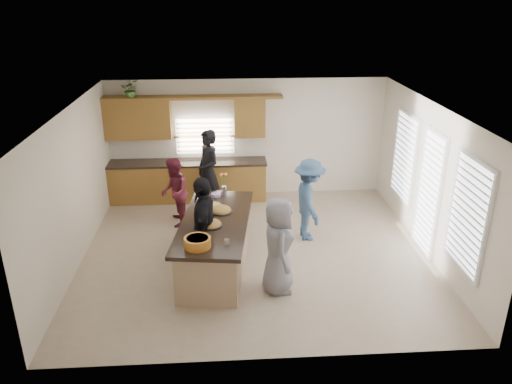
{
  "coord_description": "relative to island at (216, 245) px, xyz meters",
  "views": [
    {
      "loc": [
        -0.55,
        -8.43,
        4.7
      ],
      "look_at": [
        0.02,
        0.23,
        1.15
      ],
      "focal_mm": 35.0,
      "sensor_mm": 36.0,
      "label": 1
    }
  ],
  "objects": [
    {
      "name": "woman_right_front",
      "position": [
        1.03,
        -0.79,
        0.37
      ],
      "size": [
        0.56,
        0.83,
        1.65
      ],
      "primitive_type": "imported",
      "rotation": [
        0.0,
        0.0,
        1.61
      ],
      "color": "slate",
      "rests_on": "ground"
    },
    {
      "name": "room_shell",
      "position": [
        0.74,
        0.52,
        1.45
      ],
      "size": [
        6.52,
        6.02,
        2.81
      ],
      "color": "silver",
      "rests_on": "ground"
    },
    {
      "name": "clear_cup",
      "position": [
        0.19,
        -0.92,
        0.54
      ],
      "size": [
        0.08,
        0.08,
        0.09
      ],
      "primitive_type": "cylinder",
      "color": "white",
      "rests_on": "island"
    },
    {
      "name": "island",
      "position": [
        0.0,
        0.0,
        0.0
      ],
      "size": [
        1.48,
        2.82,
        0.95
      ],
      "rotation": [
        0.0,
        0.0,
        -0.13
      ],
      "color": "tan",
      "rests_on": "ground"
    },
    {
      "name": "woman_right_back",
      "position": [
        1.84,
        1.05,
        0.38
      ],
      "size": [
        0.69,
        1.11,
        1.66
      ],
      "primitive_type": "imported",
      "rotation": [
        0.0,
        0.0,
        1.64
      ],
      "color": "#355275",
      "rests_on": "ground"
    },
    {
      "name": "salad_bowl",
      "position": [
        -0.26,
        -0.97,
        0.59
      ],
      "size": [
        0.42,
        0.42,
        0.16
      ],
      "color": "orange",
      "rests_on": "island"
    },
    {
      "name": "plate_stack",
      "position": [
        0.01,
        1.08,
        0.53
      ],
      "size": [
        0.2,
        0.2,
        0.06
      ],
      "primitive_type": "cylinder",
      "color": "#9A81BC",
      "rests_on": "island"
    },
    {
      "name": "platter_mid",
      "position": [
        0.11,
        0.33,
        0.52
      ],
      "size": [
        0.41,
        0.41,
        0.17
      ],
      "color": "black",
      "rests_on": "island"
    },
    {
      "name": "woman_left_mid",
      "position": [
        -0.87,
        1.85,
        0.28
      ],
      "size": [
        0.63,
        0.77,
        1.47
      ],
      "primitive_type": "imported",
      "rotation": [
        0.0,
        0.0,
        -1.47
      ],
      "color": "maroon",
      "rests_on": "ground"
    },
    {
      "name": "back_cabinetry",
      "position": [
        -0.72,
        3.25,
        0.46
      ],
      "size": [
        4.08,
        0.66,
        2.46
      ],
      "color": "olive",
      "rests_on": "ground"
    },
    {
      "name": "floor",
      "position": [
        0.74,
        0.52,
        -0.45
      ],
      "size": [
        6.5,
        6.5,
        0.0
      ],
      "primitive_type": "plane",
      "color": "tan",
      "rests_on": "ground"
    },
    {
      "name": "woman_left_front",
      "position": [
        -0.19,
        -0.2,
        0.46
      ],
      "size": [
        0.52,
        1.1,
        1.83
      ],
      "primitive_type": "imported",
      "rotation": [
        0.0,
        0.0,
        -1.65
      ],
      "color": "black",
      "rests_on": "ground"
    },
    {
      "name": "woman_left_back",
      "position": [
        -0.17,
        2.55,
        0.49
      ],
      "size": [
        0.73,
        0.82,
        1.87
      ],
      "primitive_type": "imported",
      "rotation": [
        0.0,
        0.0,
        -1.04
      ],
      "color": "black",
      "rests_on": "ground"
    },
    {
      "name": "platter_back",
      "position": [
        -0.02,
        0.52,
        0.52
      ],
      "size": [
        0.34,
        0.34,
        0.14
      ],
      "color": "black",
      "rests_on": "island"
    },
    {
      "name": "right_wall_glazing",
      "position": [
        3.96,
        0.39,
        0.89
      ],
      "size": [
        0.06,
        4.0,
        2.25
      ],
      "color": "white",
      "rests_on": "ground"
    },
    {
      "name": "potted_plant",
      "position": [
        -1.85,
        3.34,
        2.17
      ],
      "size": [
        0.42,
        0.37,
        0.44
      ],
      "primitive_type": "imported",
      "rotation": [
        0.0,
        0.0,
        0.07
      ],
      "color": "#44772F",
      "rests_on": "back_cabinetry"
    },
    {
      "name": "platter_front",
      "position": [
        -0.06,
        -0.23,
        0.52
      ],
      "size": [
        0.39,
        0.39,
        0.16
      ],
      "color": "black",
      "rests_on": "island"
    },
    {
      "name": "flower_vase",
      "position": [
        0.16,
        1.12,
        0.75
      ],
      "size": [
        0.14,
        0.14,
        0.45
      ],
      "color": "silver",
      "rests_on": "island"
    }
  ]
}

